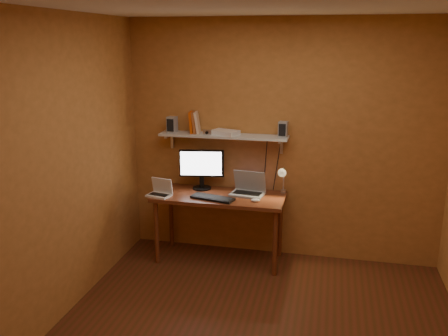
% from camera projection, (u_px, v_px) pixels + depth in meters
% --- Properties ---
extents(room, '(3.44, 3.24, 2.64)m').
position_uv_depth(room, '(260.00, 184.00, 3.61)').
color(room, '#5A2617').
rests_on(room, ground).
extents(desk, '(1.40, 0.60, 0.75)m').
position_uv_depth(desk, '(219.00, 202.00, 5.11)').
color(desk, maroon).
rests_on(desk, ground).
extents(wall_shelf, '(1.40, 0.25, 0.21)m').
position_uv_depth(wall_shelf, '(223.00, 136.00, 5.11)').
color(wall_shelf, silver).
rests_on(wall_shelf, room).
extents(monitor, '(0.49, 0.24, 0.45)m').
position_uv_depth(monitor, '(202.00, 167.00, 5.24)').
color(monitor, black).
rests_on(monitor, desk).
extents(laptop, '(0.38, 0.29, 0.25)m').
position_uv_depth(laptop, '(248.00, 188.00, 5.11)').
color(laptop, gray).
rests_on(laptop, desk).
extents(netbook, '(0.28, 0.23, 0.19)m').
position_uv_depth(netbook, '(160.00, 191.00, 5.06)').
color(netbook, white).
rests_on(netbook, desk).
extents(keyboard, '(0.48, 0.26, 0.02)m').
position_uv_depth(keyboard, '(213.00, 198.00, 4.95)').
color(keyboard, black).
rests_on(keyboard, desk).
extents(mouse, '(0.10, 0.08, 0.03)m').
position_uv_depth(mouse, '(256.00, 200.00, 4.87)').
color(mouse, white).
rests_on(mouse, desk).
extents(desk_lamp, '(0.09, 0.23, 0.38)m').
position_uv_depth(desk_lamp, '(283.00, 177.00, 5.01)').
color(desk_lamp, silver).
rests_on(desk_lamp, desk).
extents(speaker_left, '(0.11, 0.11, 0.17)m').
position_uv_depth(speaker_left, '(172.00, 125.00, 5.20)').
color(speaker_left, gray).
rests_on(speaker_left, wall_shelf).
extents(speaker_right, '(0.10, 0.10, 0.16)m').
position_uv_depth(speaker_right, '(283.00, 129.00, 4.95)').
color(speaker_right, gray).
rests_on(speaker_right, wall_shelf).
extents(books, '(0.14, 0.17, 0.24)m').
position_uv_depth(books, '(194.00, 122.00, 5.16)').
color(books, '#CC4309').
rests_on(books, wall_shelf).
extents(shelf_camera, '(0.09, 0.04, 0.05)m').
position_uv_depth(shelf_camera, '(207.00, 132.00, 5.08)').
color(shelf_camera, silver).
rests_on(shelf_camera, wall_shelf).
extents(router, '(0.33, 0.27, 0.05)m').
position_uv_depth(router, '(225.00, 132.00, 5.09)').
color(router, white).
rests_on(router, wall_shelf).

